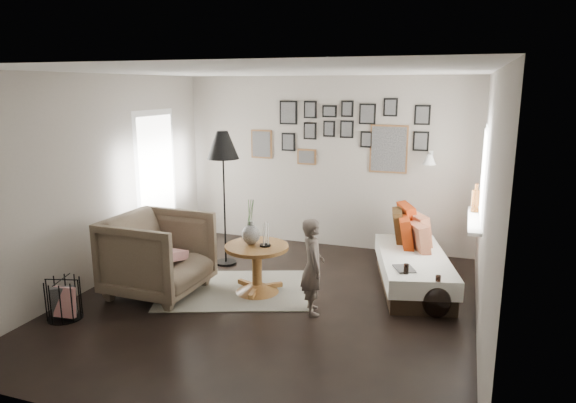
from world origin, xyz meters
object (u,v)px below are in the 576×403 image
(armchair, at_px, (158,255))
(child, at_px, (313,266))
(demijohn_large, at_px, (405,291))
(demijohn_small, at_px, (437,302))
(floor_lamp, at_px, (223,150))
(magazine_basket, at_px, (64,299))
(pedestal_table, at_px, (257,271))
(vase, at_px, (251,231))
(daybed, at_px, (414,263))

(armchair, bearing_deg, child, -85.80)
(demijohn_large, distance_m, demijohn_small, 0.37)
(floor_lamp, height_order, magazine_basket, floor_lamp)
(demijohn_small, xyz_separation_m, child, (-1.30, -0.32, 0.36))
(armchair, bearing_deg, floor_lamp, -11.64)
(armchair, xyz_separation_m, magazine_basket, (-0.59, -0.93, -0.27))
(demijohn_large, relative_size, child, 0.49)
(armchair, distance_m, child, 1.89)
(pedestal_table, distance_m, demijohn_large, 1.75)
(vase, relative_size, armchair, 0.51)
(daybed, height_order, armchair, armchair)
(daybed, relative_size, armchair, 1.83)
(armchair, relative_size, floor_lamp, 0.57)
(pedestal_table, bearing_deg, vase, 165.96)
(pedestal_table, xyz_separation_m, daybed, (1.76, 0.91, 0.00))
(floor_lamp, height_order, demijohn_small, floor_lamp)
(demijohn_large, relative_size, demijohn_small, 1.10)
(floor_lamp, bearing_deg, magazine_basket, -112.06)
(pedestal_table, relative_size, floor_lamp, 0.41)
(magazine_basket, relative_size, demijohn_small, 0.92)
(demijohn_small, bearing_deg, child, -166.07)
(floor_lamp, height_order, demijohn_large, floor_lamp)
(pedestal_table, height_order, armchair, armchair)
(pedestal_table, distance_m, floor_lamp, 1.76)
(vase, xyz_separation_m, armchair, (-1.02, -0.42, -0.28))
(daybed, xyz_separation_m, demijohn_small, (0.33, -0.90, -0.10))
(demijohn_large, bearing_deg, floor_lamp, 165.02)
(magazine_basket, distance_m, demijohn_large, 3.73)
(demijohn_large, height_order, demijohn_small, demijohn_large)
(vase, height_order, armchair, vase)
(vase, bearing_deg, demijohn_small, -0.26)
(demijohn_small, bearing_deg, demijohn_large, 161.08)
(daybed, relative_size, demijohn_large, 3.74)
(daybed, bearing_deg, magazine_basket, -161.22)
(child, bearing_deg, armchair, 67.62)
(vase, relative_size, magazine_basket, 1.24)
(magazine_basket, height_order, demijohn_small, demijohn_small)
(armchair, xyz_separation_m, demijohn_large, (2.84, 0.53, -0.28))
(pedestal_table, distance_m, demijohn_small, 2.09)
(armchair, height_order, demijohn_large, armchair)
(pedestal_table, height_order, daybed, daybed)
(vase, bearing_deg, daybed, 25.77)
(daybed, height_order, floor_lamp, floor_lamp)
(armchair, xyz_separation_m, floor_lamp, (0.28, 1.22, 1.12))
(pedestal_table, relative_size, magazine_basket, 1.73)
(floor_lamp, distance_m, magazine_basket, 2.70)
(demijohn_small, height_order, child, child)
(armchair, distance_m, magazine_basket, 1.14)
(daybed, relative_size, floor_lamp, 1.05)
(floor_lamp, bearing_deg, demijohn_large, -14.98)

